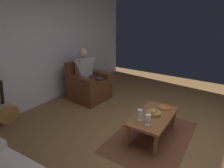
% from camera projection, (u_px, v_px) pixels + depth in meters
% --- Properties ---
extents(ground_plane, '(7.01, 7.01, 0.00)m').
position_uv_depth(ground_plane, '(173.00, 145.00, 3.09)').
color(ground_plane, brown).
extents(wall_back, '(6.06, 0.06, 2.78)m').
position_uv_depth(wall_back, '(38.00, 41.00, 4.11)').
color(wall_back, silver).
rests_on(wall_back, ground).
extents(rug, '(1.69, 1.15, 0.01)m').
position_uv_depth(rug, '(152.00, 136.00, 3.29)').
color(rug, brown).
rests_on(rug, ground).
extents(armchair, '(0.82, 0.83, 0.91)m').
position_uv_depth(armchair, '(88.00, 86.00, 4.64)').
color(armchair, '#5C3119').
rests_on(armchair, ground).
extents(person_seated, '(0.65, 0.60, 1.20)m').
position_uv_depth(person_seated, '(88.00, 73.00, 4.53)').
color(person_seated, '#A0A4A3').
rests_on(person_seated, ground).
extents(coffee_table, '(0.99, 0.54, 0.40)m').
position_uv_depth(coffee_table, '(153.00, 118.00, 3.18)').
color(coffee_table, brown).
rests_on(coffee_table, ground).
extents(guitar, '(0.38, 0.24, 0.97)m').
position_uv_depth(guitar, '(8.00, 113.00, 3.62)').
color(guitar, '#B38241').
rests_on(guitar, ground).
extents(wine_glass_near, '(0.07, 0.07, 0.17)m').
position_uv_depth(wine_glass_near, '(148.00, 118.00, 2.84)').
color(wine_glass_near, silver).
rests_on(wine_glass_near, coffee_table).
extents(wine_glass_far, '(0.08, 0.08, 0.17)m').
position_uv_depth(wine_glass_far, '(140.00, 113.00, 2.98)').
color(wine_glass_far, silver).
rests_on(wine_glass_far, coffee_table).
extents(fruit_bowl, '(0.22, 0.22, 0.11)m').
position_uv_depth(fruit_bowl, '(154.00, 113.00, 3.16)').
color(fruit_bowl, olive).
rests_on(fruit_bowl, coffee_table).
extents(decorative_dish, '(0.21, 0.21, 0.02)m').
position_uv_depth(decorative_dish, '(164.00, 107.00, 3.39)').
color(decorative_dish, '#AE642A').
rests_on(decorative_dish, coffee_table).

